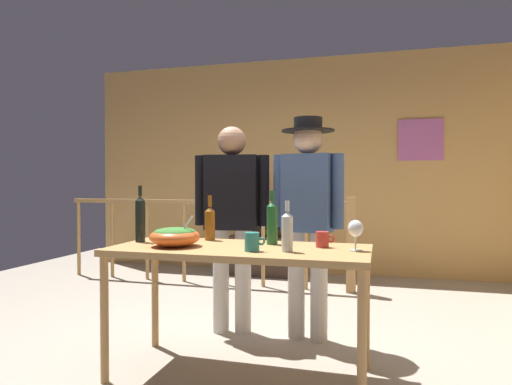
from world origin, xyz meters
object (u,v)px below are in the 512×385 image
at_px(salad_bowl, 175,236).
at_px(serving_table, 240,260).
at_px(person_standing_right, 308,208).
at_px(flat_screen_tv, 262,216).
at_px(wine_glass, 356,229).
at_px(mug_red, 323,239).
at_px(framed_picture, 421,140).
at_px(tv_console, 263,255).
at_px(wine_bottle_clear, 287,231).
at_px(person_standing_left, 232,210).
at_px(stair_railing, 242,230).
at_px(wine_bottle_dark, 140,218).
at_px(wine_bottle_amber, 210,222).
at_px(wine_bottle_green, 272,222).
at_px(mug_teal, 252,242).

bearing_deg(salad_bowl, serving_table, 12.18).
bearing_deg(person_standing_right, flat_screen_tv, -59.33).
distance_m(wine_glass, mug_red, 0.23).
relative_size(framed_picture, tv_console, 0.59).
xyz_separation_m(salad_bowl, wine_bottle_clear, (0.72, -0.02, 0.05)).
distance_m(tv_console, person_standing_left, 2.40).
relative_size(stair_railing, serving_table, 2.25).
xyz_separation_m(wine_bottle_dark, person_standing_right, (1.02, 0.71, 0.05)).
distance_m(wine_glass, wine_bottle_clear, 0.40).
height_order(wine_bottle_clear, person_standing_left, person_standing_left).
height_order(serving_table, wine_bottle_amber, wine_bottle_amber).
distance_m(stair_railing, wine_bottle_green, 2.37).
bearing_deg(wine_bottle_dark, flat_screen_tv, 88.49).
relative_size(wine_glass, person_standing_left, 0.11).
xyz_separation_m(stair_railing, wine_bottle_green, (0.89, -2.18, 0.30)).
distance_m(stair_railing, flat_screen_tv, 0.64).
xyz_separation_m(wine_glass, wine_bottle_dark, (-1.42, 0.01, 0.03)).
bearing_deg(serving_table, wine_bottle_clear, -18.68).
distance_m(framed_picture, person_standing_left, 3.12).
bearing_deg(mug_red, framed_picture, 75.56).
relative_size(wine_glass, wine_bottle_clear, 0.61).
bearing_deg(person_standing_left, framed_picture, -130.16).
distance_m(wine_bottle_green, person_standing_left, 0.75).
distance_m(stair_railing, wine_bottle_clear, 2.69).
xyz_separation_m(wine_bottle_green, person_standing_right, (0.14, 0.58, 0.06)).
height_order(wine_bottle_green, person_standing_right, person_standing_right).
relative_size(wine_bottle_dark, wine_bottle_green, 1.09).
xyz_separation_m(serving_table, wine_bottle_green, (0.16, 0.17, 0.22)).
height_order(stair_railing, wine_bottle_clear, wine_bottle_clear).
height_order(flat_screen_tv, person_standing_left, person_standing_left).
bearing_deg(stair_railing, wine_glass, -58.43).
xyz_separation_m(flat_screen_tv, mug_teal, (0.76, -3.13, 0.09)).
relative_size(wine_bottle_clear, mug_red, 2.53).
xyz_separation_m(wine_bottle_green, mug_teal, (-0.04, -0.32, -0.09)).
bearing_deg(wine_bottle_clear, salad_bowl, 178.18).
bearing_deg(tv_console, person_standing_right, -67.32).
height_order(flat_screen_tv, mug_teal, flat_screen_tv).
height_order(framed_picture, stair_railing, framed_picture).
relative_size(salad_bowl, person_standing_left, 0.19).
height_order(flat_screen_tv, wine_bottle_amber, wine_bottle_amber).
bearing_deg(person_standing_right, tv_console, -59.62).
relative_size(tv_console, wine_bottle_clear, 3.04).
distance_m(serving_table, mug_teal, 0.23).
xyz_separation_m(mug_red, mug_teal, (-0.38, -0.27, 0.01)).
bearing_deg(tv_console, wine_bottle_green, -74.19).
bearing_deg(wine_bottle_green, wine_bottle_dark, -171.76).
distance_m(framed_picture, serving_table, 3.70).
relative_size(framed_picture, wine_bottle_green, 1.53).
height_order(wine_bottle_amber, wine_bottle_green, wine_bottle_green).
bearing_deg(flat_screen_tv, stair_railing, -97.84).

